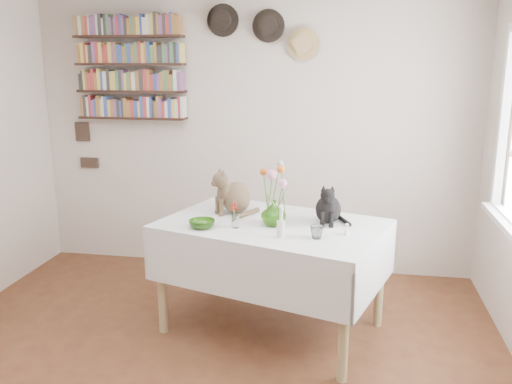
% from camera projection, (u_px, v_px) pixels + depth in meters
% --- Properties ---
extents(room, '(4.08, 4.58, 2.58)m').
position_uv_depth(room, '(173.00, 194.00, 2.76)').
color(room, brown).
rests_on(room, ground).
extents(dining_table, '(1.73, 1.38, 0.81)m').
position_uv_depth(dining_table, '(272.00, 250.00, 3.83)').
color(dining_table, white).
rests_on(dining_table, room).
extents(tabby_cat, '(0.38, 0.36, 0.35)m').
position_uv_depth(tabby_cat, '(236.00, 189.00, 4.01)').
color(tabby_cat, brown).
rests_on(tabby_cat, dining_table).
extents(black_cat, '(0.20, 0.25, 0.29)m').
position_uv_depth(black_cat, '(328.00, 202.00, 3.77)').
color(black_cat, black).
rests_on(black_cat, dining_table).
extents(flower_vase, '(0.19, 0.19, 0.18)m').
position_uv_depth(flower_vase, '(274.00, 213.00, 3.71)').
color(flower_vase, '#67B634').
rests_on(flower_vase, dining_table).
extents(green_bowl, '(0.19, 0.19, 0.06)m').
position_uv_depth(green_bowl, '(202.00, 224.00, 3.67)').
color(green_bowl, '#67B634').
rests_on(green_bowl, dining_table).
extents(drinking_glass, '(0.11, 0.11, 0.08)m').
position_uv_depth(drinking_glass, '(317.00, 232.00, 3.44)').
color(drinking_glass, white).
rests_on(drinking_glass, dining_table).
extents(candlestick, '(0.05, 0.05, 0.20)m').
position_uv_depth(candlestick, '(281.00, 228.00, 3.46)').
color(candlestick, white).
rests_on(candlestick, dining_table).
extents(berry_jar, '(0.05, 0.05, 0.21)m').
position_uv_depth(berry_jar, '(235.00, 214.00, 3.66)').
color(berry_jar, white).
rests_on(berry_jar, dining_table).
extents(porcelain_figurine, '(0.04, 0.04, 0.08)m').
position_uv_depth(porcelain_figurine, '(347.00, 230.00, 3.51)').
color(porcelain_figurine, white).
rests_on(porcelain_figurine, dining_table).
extents(flower_bouquet, '(0.17, 0.12, 0.39)m').
position_uv_depth(flower_bouquet, '(274.00, 176.00, 3.66)').
color(flower_bouquet, '#4C7233').
rests_on(flower_bouquet, flower_vase).
extents(bookshelf_unit, '(1.00, 0.16, 0.91)m').
position_uv_depth(bookshelf_unit, '(130.00, 68.00, 4.88)').
color(bookshelf_unit, black).
rests_on(bookshelf_unit, room).
extents(wall_hats, '(0.98, 0.09, 0.48)m').
position_uv_depth(wall_hats, '(264.00, 30.00, 4.62)').
color(wall_hats, black).
rests_on(wall_hats, room).
extents(wall_art_plaques, '(0.21, 0.02, 0.44)m').
position_uv_depth(wall_art_plaques, '(85.00, 145.00, 5.20)').
color(wall_art_plaques, '#38281E').
rests_on(wall_art_plaques, room).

